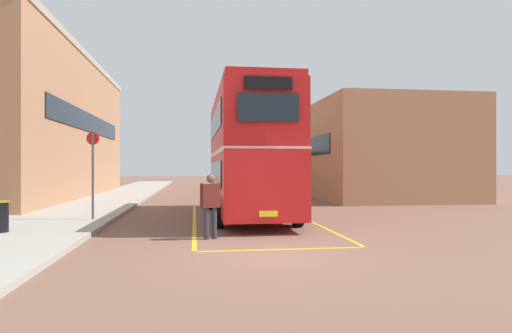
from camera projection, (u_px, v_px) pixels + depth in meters
The scene contains 9 objects.
ground_plane at pixel (226, 203), 23.92m from camera, with size 135.60×135.60×0.00m, color brown.
sidewalk_left at pixel (110, 199), 25.42m from camera, with size 4.00×57.60×0.14m, color #A39E93.
brick_building_left at pixel (44, 126), 26.90m from camera, with size 5.54×21.89×8.79m.
depot_building_right at pixel (359, 153), 30.62m from camera, with size 8.24×16.97×5.81m.
double_decker_bus at pixel (247, 152), 17.25m from camera, with size 2.86×9.97×4.75m.
single_deck_bus at pixel (260, 171), 33.22m from camera, with size 3.35×8.38×3.02m.
pedestrian_boarding at pixel (210, 201), 11.89m from camera, with size 0.56×0.37×1.74m.
bus_stop_sign at pixel (93, 167), 15.18m from camera, with size 0.44×0.09×3.00m.
bay_marking_yellow at pixel (254, 222), 15.38m from camera, with size 4.22×11.95×0.01m.
Camera 1 is at (-1.66, -9.52, 1.95)m, focal length 31.10 mm.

